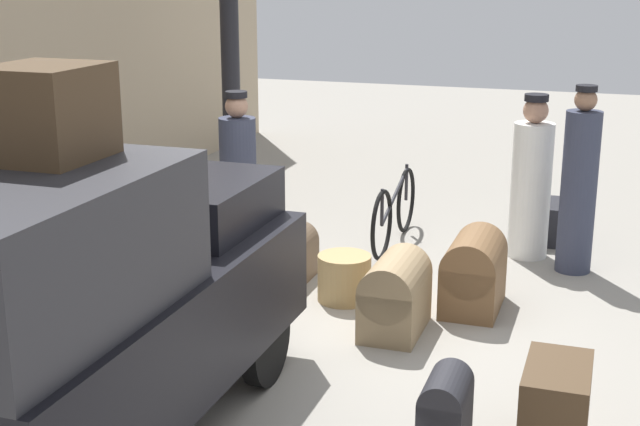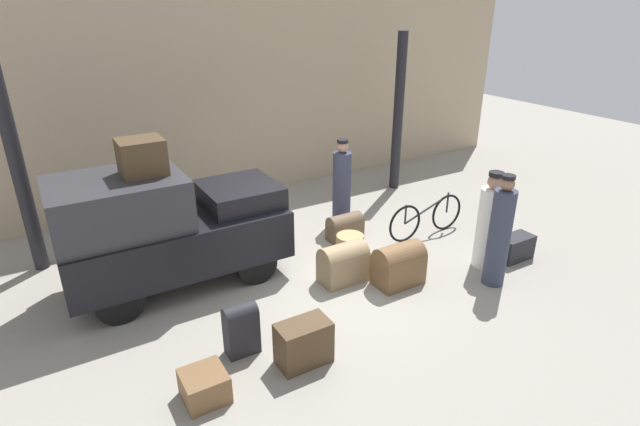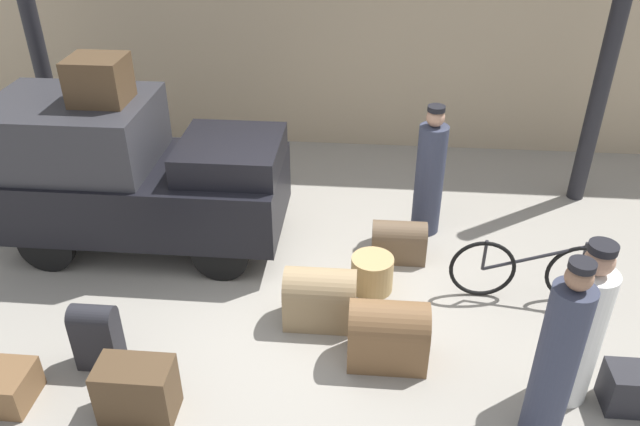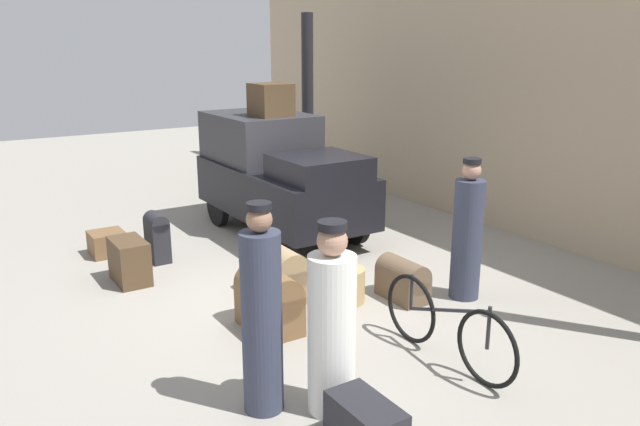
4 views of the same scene
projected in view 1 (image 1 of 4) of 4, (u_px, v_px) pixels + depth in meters
ground_plane at (336, 336)px, 7.09m from camera, size 30.00×30.00×0.00m
canopy_pillar_right at (230, 60)px, 10.69m from camera, size 0.22×0.22×3.49m
truck at (81, 300)px, 5.19m from camera, size 3.29×1.51×1.85m
bicycle at (394, 211)px, 9.30m from camera, size 1.74×0.04×0.76m
wicker_basket at (344, 278)px, 7.80m from camera, size 0.47×0.47×0.41m
porter_carrying_trunk at (239, 185)px, 8.65m from camera, size 0.36×0.36×1.70m
conductor_in_dark_uniform at (579, 187)px, 8.38m from camera, size 0.34×0.34×1.79m
porter_standing_middle at (531, 184)px, 8.84m from camera, size 0.40×0.40×1.64m
suitcase_tan_flat at (290, 256)px, 8.27m from camera, size 0.64×0.35×0.50m
trunk_wicker_pale at (544, 221)px, 9.52m from camera, size 0.63×0.34×0.42m
suitcase_black_upright at (474, 272)px, 7.57m from camera, size 0.75×0.47×0.67m
trunk_barrel_dark at (395, 294)px, 7.10m from camera, size 0.74×0.44×0.64m
trunk_umber_medium at (555, 409)px, 5.35m from camera, size 0.65×0.38×0.56m
trunk_large_brown at (445, 426)px, 4.98m from camera, size 0.41×0.25×0.70m
trunk_on_truck_roof at (46, 112)px, 4.72m from camera, size 0.61×0.54×0.50m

